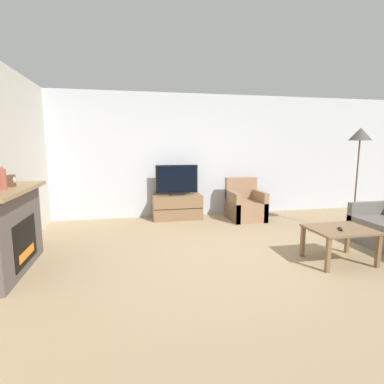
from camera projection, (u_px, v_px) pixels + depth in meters
ground_plane at (244, 256)px, 4.30m from camera, size 24.00×24.00×0.00m
wall_back at (200, 156)px, 6.75m from camera, size 12.00×0.06×2.70m
fireplace at (9, 230)px, 3.69m from camera, size 0.46×1.55×1.06m
mantel_vase_centre_left at (2, 179)px, 3.48m from camera, size 0.10×0.10×0.28m
mantel_clock at (11, 181)px, 3.75m from camera, size 0.08×0.11×0.15m
tv_stand at (177, 207)px, 6.49m from camera, size 1.05×0.50×0.52m
tv at (177, 181)px, 6.40m from camera, size 0.90×0.18×0.65m
armchair at (245, 206)px, 6.44m from camera, size 0.70×0.76×0.88m
coffee_table at (340, 233)px, 4.04m from camera, size 0.81×0.64×0.47m
remote at (340, 229)px, 3.95m from camera, size 0.11×0.15×0.02m
floor_lamp at (360, 140)px, 5.31m from camera, size 0.38×0.38×1.89m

